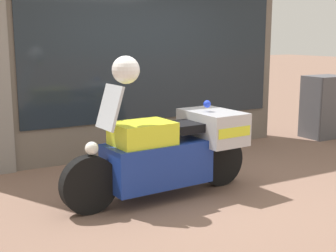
% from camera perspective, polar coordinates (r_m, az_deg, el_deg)
% --- Properties ---
extents(ground_plane, '(60.00, 60.00, 0.00)m').
position_cam_1_polar(ground_plane, '(5.76, 4.26, -7.42)').
color(ground_plane, '#7A5B4C').
extents(shop_building, '(5.16, 0.55, 4.11)m').
position_cam_1_polar(shop_building, '(7.08, -7.05, 12.90)').
color(shop_building, '#6B6056').
rests_on(shop_building, ground).
extents(window_display, '(3.98, 0.30, 2.03)m').
position_cam_1_polar(window_display, '(7.49, -2.41, 0.69)').
color(window_display, slate).
rests_on(window_display, ground).
extents(paramedic_motorcycle, '(2.35, 0.84, 1.32)m').
position_cam_1_polar(paramedic_motorcycle, '(5.32, 0.49, -2.82)').
color(paramedic_motorcycle, black).
rests_on(paramedic_motorcycle, ground).
extents(utility_cabinet, '(0.71, 0.53, 1.11)m').
position_cam_1_polar(utility_cabinet, '(8.89, 18.51, 2.25)').
color(utility_cabinet, '#4C4C51').
rests_on(utility_cabinet, ground).
extents(white_helmet, '(0.29, 0.29, 0.29)m').
position_cam_1_polar(white_helmet, '(4.88, -5.17, 6.83)').
color(white_helmet, white).
rests_on(white_helmet, paramedic_motorcycle).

